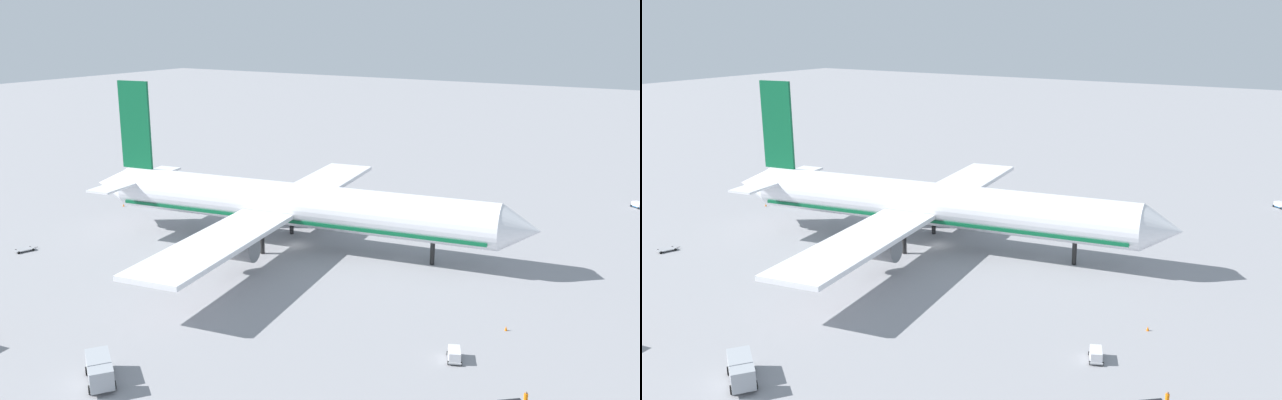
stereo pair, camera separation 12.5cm
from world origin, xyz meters
TOP-DOWN VIEW (x-y plane):
  - ground_plane at (0.00, 0.00)m, footprint 600.00×600.00m
  - airliner at (-1.24, -0.20)m, footprint 77.45×71.16m
  - service_truck_1 at (6.76, -46.38)m, footprint 6.47×5.62m
  - baggage_cart_0 at (-35.37, -24.93)m, footprint 2.25×3.59m
  - baggage_cart_1 at (44.63, 54.34)m, footprint 2.85×2.60m
  - baggage_cart_2 at (35.97, -23.11)m, footprint 2.45×3.52m
  - ground_worker_0 at (45.10, -28.45)m, footprint 0.55×0.55m
  - traffic_cone_0 at (38.65, -13.02)m, footprint 0.36×0.36m
  - traffic_cone_1 at (-41.68, 20.89)m, footprint 0.36×0.36m
  - traffic_cone_2 at (-42.33, 2.28)m, footprint 0.36×0.36m
  - traffic_cone_3 at (-15.36, 39.71)m, footprint 0.36×0.36m

SIDE VIEW (x-z plane):
  - ground_plane at x=0.00m, z-range 0.00..0.00m
  - baggage_cart_0 at x=-35.37m, z-range 0.07..0.47m
  - traffic_cone_0 at x=38.65m, z-range 0.00..0.55m
  - traffic_cone_1 at x=-41.68m, z-range 0.00..0.55m
  - traffic_cone_2 at x=-42.33m, z-range 0.00..0.55m
  - traffic_cone_3 at x=-15.36m, z-range 0.00..0.55m
  - baggage_cart_1 at x=44.63m, z-range 0.07..1.25m
  - baggage_cart_2 at x=35.97m, z-range 0.07..1.34m
  - ground_worker_0 at x=45.10m, z-range 0.01..1.69m
  - service_truck_1 at x=6.76m, z-range 0.14..2.71m
  - airliner at x=-1.24m, z-range -5.98..19.69m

